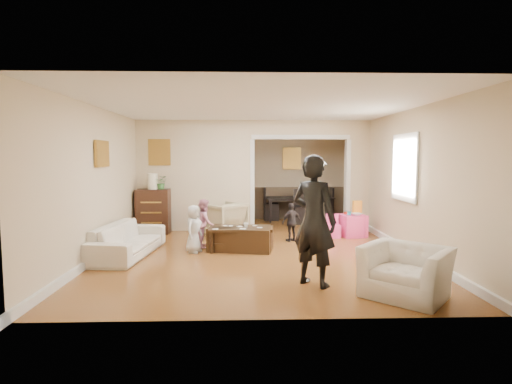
{
  "coord_description": "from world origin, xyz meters",
  "views": [
    {
      "loc": [
        -0.24,
        -7.6,
        1.74
      ],
      "look_at": [
        0.0,
        0.2,
        1.05
      ],
      "focal_mm": 27.79,
      "sensor_mm": 36.0,
      "label": 1
    }
  ],
  "objects_px": {
    "table_lamp": "(153,181)",
    "play_table": "(353,226)",
    "child_kneel_b": "(204,223)",
    "sofa": "(128,239)",
    "coffee_cup": "(246,225)",
    "armchair_front": "(406,271)",
    "cyan_cup": "(349,213)",
    "dresser": "(153,211)",
    "dining_table": "(298,208)",
    "child_kneel_a": "(194,229)",
    "armchair_back": "(224,219)",
    "coffee_table": "(240,239)",
    "adult_person": "(314,221)",
    "child_toddler": "(292,222)"
  },
  "relations": [
    {
      "from": "sofa",
      "to": "table_lamp",
      "type": "distance_m",
      "value": 2.23
    },
    {
      "from": "dresser",
      "to": "dining_table",
      "type": "xyz_separation_m",
      "value": [
        3.58,
        1.84,
        -0.18
      ]
    },
    {
      "from": "armchair_back",
      "to": "coffee_cup",
      "type": "height_order",
      "value": "armchair_back"
    },
    {
      "from": "play_table",
      "to": "child_kneel_b",
      "type": "distance_m",
      "value": 3.3
    },
    {
      "from": "cyan_cup",
      "to": "armchair_back",
      "type": "bearing_deg",
      "value": 174.15
    },
    {
      "from": "armchair_back",
      "to": "dresser",
      "type": "xyz_separation_m",
      "value": [
        -1.63,
        0.26,
        0.14
      ]
    },
    {
      "from": "sofa",
      "to": "adult_person",
      "type": "distance_m",
      "value": 3.52
    },
    {
      "from": "table_lamp",
      "to": "cyan_cup",
      "type": "xyz_separation_m",
      "value": [
        4.36,
        -0.54,
        -0.67
      ]
    },
    {
      "from": "child_kneel_a",
      "to": "armchair_front",
      "type": "bearing_deg",
      "value": -107.93
    },
    {
      "from": "coffee_cup",
      "to": "armchair_front",
      "type": "bearing_deg",
      "value": -51.31
    },
    {
      "from": "dresser",
      "to": "table_lamp",
      "type": "bearing_deg",
      "value": 0.0
    },
    {
      "from": "coffee_cup",
      "to": "child_toddler",
      "type": "distance_m",
      "value": 1.24
    },
    {
      "from": "child_kneel_a",
      "to": "dresser",
      "type": "bearing_deg",
      "value": 52.75
    },
    {
      "from": "table_lamp",
      "to": "play_table",
      "type": "relative_size",
      "value": 0.72
    },
    {
      "from": "play_table",
      "to": "child_kneel_b",
      "type": "relative_size",
      "value": 0.53
    },
    {
      "from": "play_table",
      "to": "adult_person",
      "type": "distance_m",
      "value": 3.65
    },
    {
      "from": "sofa",
      "to": "child_kneel_a",
      "type": "xyz_separation_m",
      "value": [
        1.14,
        0.17,
        0.15
      ]
    },
    {
      "from": "dining_table",
      "to": "coffee_table",
      "type": "bearing_deg",
      "value": -116.67
    },
    {
      "from": "coffee_table",
      "to": "child_kneel_b",
      "type": "bearing_deg",
      "value": 156.8
    },
    {
      "from": "sofa",
      "to": "armchair_front",
      "type": "distance_m",
      "value": 4.64
    },
    {
      "from": "coffee_cup",
      "to": "play_table",
      "type": "xyz_separation_m",
      "value": [
        2.36,
        1.28,
        -0.24
      ]
    },
    {
      "from": "child_kneel_a",
      "to": "cyan_cup",
      "type": "bearing_deg",
      "value": -46.44
    },
    {
      "from": "sofa",
      "to": "adult_person",
      "type": "relative_size",
      "value": 1.09
    },
    {
      "from": "adult_person",
      "to": "child_kneel_a",
      "type": "distance_m",
      "value": 2.7
    },
    {
      "from": "armchair_front",
      "to": "dining_table",
      "type": "distance_m",
      "value": 6.11
    },
    {
      "from": "dresser",
      "to": "dining_table",
      "type": "bearing_deg",
      "value": 27.19
    },
    {
      "from": "dresser",
      "to": "play_table",
      "type": "relative_size",
      "value": 2.03
    },
    {
      "from": "coffee_table",
      "to": "dining_table",
      "type": "distance_m",
      "value": 3.89
    },
    {
      "from": "armchair_front",
      "to": "dresser",
      "type": "height_order",
      "value": "dresser"
    },
    {
      "from": "sofa",
      "to": "child_kneel_b",
      "type": "bearing_deg",
      "value": -58.31
    },
    {
      "from": "armchair_back",
      "to": "dresser",
      "type": "relative_size",
      "value": 0.79
    },
    {
      "from": "coffee_table",
      "to": "dining_table",
      "type": "bearing_deg",
      "value": 66.11
    },
    {
      "from": "child_kneel_a",
      "to": "armchair_back",
      "type": "bearing_deg",
      "value": 4.41
    },
    {
      "from": "dresser",
      "to": "child_toddler",
      "type": "xyz_separation_m",
      "value": [
        3.05,
        -0.97,
        -0.1
      ]
    },
    {
      "from": "sofa",
      "to": "play_table",
      "type": "bearing_deg",
      "value": -64.82
    },
    {
      "from": "play_table",
      "to": "child_kneel_a",
      "type": "height_order",
      "value": "child_kneel_a"
    },
    {
      "from": "sofa",
      "to": "child_toddler",
      "type": "bearing_deg",
      "value": -64.59
    },
    {
      "from": "coffee_cup",
      "to": "play_table",
      "type": "height_order",
      "value": "coffee_cup"
    },
    {
      "from": "play_table",
      "to": "cyan_cup",
      "type": "bearing_deg",
      "value": -153.43
    },
    {
      "from": "play_table",
      "to": "cyan_cup",
      "type": "xyz_separation_m",
      "value": [
        -0.1,
        -0.05,
        0.28
      ]
    },
    {
      "from": "child_toddler",
      "to": "armchair_back",
      "type": "bearing_deg",
      "value": -55.31
    },
    {
      "from": "play_table",
      "to": "child_toddler",
      "type": "distance_m",
      "value": 1.49
    },
    {
      "from": "sofa",
      "to": "dining_table",
      "type": "bearing_deg",
      "value": -36.61
    },
    {
      "from": "table_lamp",
      "to": "adult_person",
      "type": "distance_m",
      "value": 4.84
    },
    {
      "from": "table_lamp",
      "to": "child_toddler",
      "type": "bearing_deg",
      "value": -17.59
    },
    {
      "from": "play_table",
      "to": "dining_table",
      "type": "height_order",
      "value": "dining_table"
    },
    {
      "from": "child_kneel_b",
      "to": "coffee_table",
      "type": "bearing_deg",
      "value": -122.1
    },
    {
      "from": "coffee_cup",
      "to": "dining_table",
      "type": "relative_size",
      "value": 0.05
    },
    {
      "from": "coffee_table",
      "to": "child_kneel_b",
      "type": "relative_size",
      "value": 1.24
    },
    {
      "from": "cyan_cup",
      "to": "dining_table",
      "type": "bearing_deg",
      "value": 108.2
    }
  ]
}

